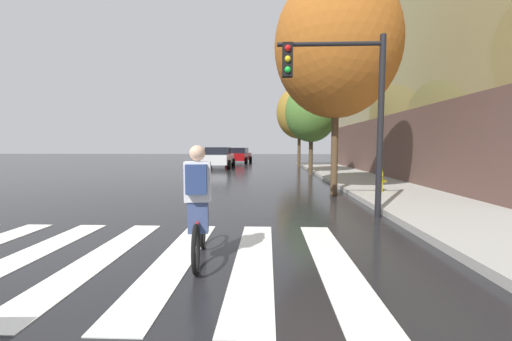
% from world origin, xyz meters
% --- Properties ---
extents(ground_plane, '(120.00, 120.00, 0.00)m').
position_xyz_m(ground_plane, '(0.00, 0.00, 0.00)').
color(ground_plane, black).
extents(crosswalk_stripes, '(7.49, 3.75, 0.01)m').
position_xyz_m(crosswalk_stripes, '(0.20, 0.00, 0.01)').
color(crosswalk_stripes, silver).
rests_on(crosswalk_stripes, ground).
extents(sedan_mid, '(2.16, 4.59, 1.58)m').
position_xyz_m(sedan_mid, '(-1.03, 19.04, 0.82)').
color(sedan_mid, silver).
rests_on(sedan_mid, ground).
extents(sedan_far, '(2.37, 4.53, 1.51)m').
position_xyz_m(sedan_far, '(-0.06, 25.49, 0.78)').
color(sedan_far, maroon).
rests_on(sedan_far, ground).
extents(cyclist, '(0.39, 1.70, 1.69)m').
position_xyz_m(cyclist, '(1.72, -0.08, 0.84)').
color(cyclist, black).
rests_on(cyclist, ground).
extents(traffic_light_near, '(2.47, 0.28, 4.20)m').
position_xyz_m(traffic_light_near, '(4.49, 2.90, 2.86)').
color(traffic_light_near, black).
rests_on(traffic_light_near, ground).
extents(fire_hydrant, '(0.33, 0.22, 0.78)m').
position_xyz_m(fire_hydrant, '(6.46, 6.00, 0.53)').
color(fire_hydrant, gold).
rests_on(fire_hydrant, sidewalk).
extents(street_tree_near, '(4.19, 4.19, 7.45)m').
position_xyz_m(street_tree_near, '(5.02, 6.39, 5.04)').
color(street_tree_near, '#4C3823').
rests_on(street_tree_near, ground).
extents(street_tree_mid, '(3.04, 3.04, 5.40)m').
position_xyz_m(street_tree_mid, '(5.25, 13.81, 3.65)').
color(street_tree_mid, '#4C3823').
rests_on(street_tree_mid, ground).
extents(street_tree_far, '(3.57, 3.57, 6.34)m').
position_xyz_m(street_tree_far, '(5.19, 19.99, 4.28)').
color(street_tree_far, '#4C3823').
rests_on(street_tree_far, ground).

